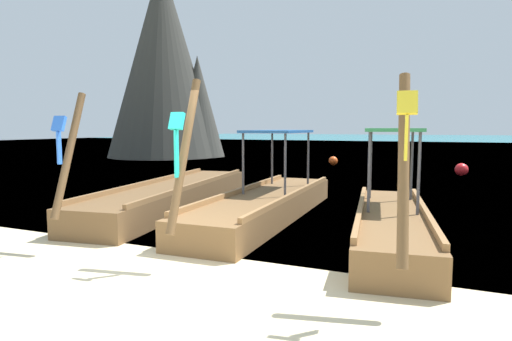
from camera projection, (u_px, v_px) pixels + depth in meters
name	position (u px, v px, depth m)	size (l,w,h in m)	color
ground	(162.00, 277.00, 5.64)	(120.00, 120.00, 0.00)	beige
sea_water	(417.00, 141.00, 61.49)	(120.00, 120.00, 0.00)	#147A89
longtail_boat_blue_ribbon	(173.00, 196.00, 10.59)	(2.36, 7.68, 2.54)	brown
longtail_boat_turquoise_ribbon	(266.00, 203.00, 9.34)	(1.57, 7.02, 2.67)	brown
longtail_boat_yellow_ribbon	(392.00, 222.00, 7.38)	(1.80, 5.75, 2.57)	brown
karst_rock	(167.00, 64.00, 28.67)	(7.71, 7.50, 12.91)	#383833
mooring_buoy_near	(333.00, 161.00, 22.39)	(0.46, 0.46, 0.46)	#EA5119
mooring_buoy_far	(462.00, 170.00, 17.42)	(0.51, 0.51, 0.51)	red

